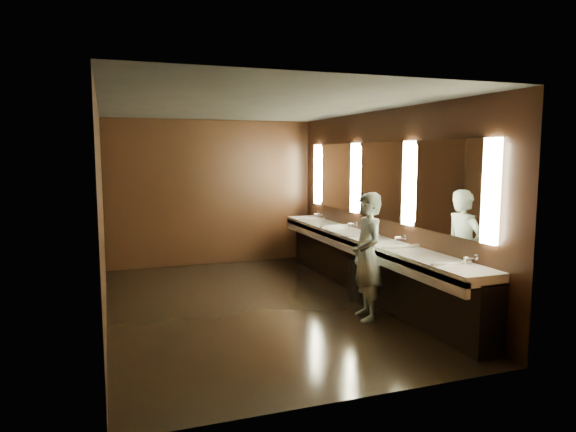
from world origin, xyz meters
The scene contains 10 objects.
floor centered at (0.00, 0.00, 0.00)m, with size 6.00×6.00×0.00m, color black.
ceiling centered at (0.00, 0.00, 2.80)m, with size 4.00×6.00×0.02m, color #2D2D2B.
wall_back centered at (0.00, 3.00, 1.40)m, with size 4.00×0.02×2.80m, color black.
wall_front centered at (0.00, -3.00, 1.40)m, with size 4.00×0.02×2.80m, color black.
wall_left centered at (-2.00, 0.00, 1.40)m, with size 0.02×6.00×2.80m, color black.
wall_right centered at (2.00, 0.00, 1.40)m, with size 0.02×6.00×2.80m, color black.
sink_counter centered at (1.79, 0.00, 0.50)m, with size 0.55×5.40×1.01m.
mirror_band centered at (1.98, 0.00, 1.75)m, with size 0.06×5.03×1.15m.
person centered at (1.22, -1.05, 0.83)m, with size 0.61×0.40×1.66m, color #96D0E0.
trash_bin centered at (1.58, -0.23, 0.30)m, with size 0.39×0.39×0.61m, color black.
Camera 1 is at (-1.94, -6.85, 2.15)m, focal length 32.00 mm.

